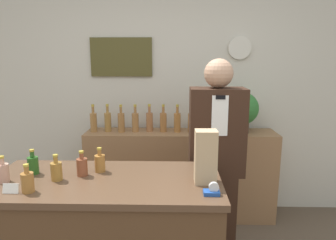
# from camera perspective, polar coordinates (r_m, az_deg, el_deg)

# --- Properties ---
(back_wall) EXTENTS (5.20, 0.09, 2.70)m
(back_wall) POSITION_cam_1_polar(r_m,az_deg,el_deg) (3.27, -0.33, 5.86)
(back_wall) COLOR beige
(back_wall) RESTS_ON ground_plane
(back_shelf) EXTENTS (1.96, 0.37, 0.94)m
(back_shelf) POSITION_cam_1_polar(r_m,az_deg,el_deg) (3.24, 2.39, -10.35)
(back_shelf) COLOR #8E6642
(back_shelf) RESTS_ON ground_plane
(shopkeeper) EXTENTS (0.43, 0.27, 1.68)m
(shopkeeper) POSITION_cam_1_polar(r_m,az_deg,el_deg) (2.45, 9.05, -8.60)
(shopkeeper) COLOR #331E14
(shopkeeper) RESTS_ON ground_plane
(potted_plant) EXTENTS (0.33, 0.33, 0.42)m
(potted_plant) POSITION_cam_1_polar(r_m,az_deg,el_deg) (3.10, 13.92, 1.90)
(potted_plant) COLOR #4C3D2D
(potted_plant) RESTS_ON back_shelf
(paper_bag) EXTENTS (0.13, 0.11, 0.33)m
(paper_bag) POSITION_cam_1_polar(r_m,az_deg,el_deg) (1.82, 7.18, -6.98)
(paper_bag) COLOR tan
(paper_bag) RESTS_ON display_counter
(tape_dispenser) EXTENTS (0.09, 0.06, 0.07)m
(tape_dispenser) POSITION_cam_1_polar(r_m,az_deg,el_deg) (1.72, 8.43, -13.18)
(tape_dispenser) COLOR #1E4799
(tape_dispenser) RESTS_ON display_counter
(price_card_left) EXTENTS (0.09, 0.02, 0.06)m
(price_card_left) POSITION_cam_1_polar(r_m,az_deg,el_deg) (1.93, -27.77, -11.48)
(price_card_left) COLOR white
(price_card_left) RESTS_ON display_counter
(counter_bottle_0) EXTENTS (0.07, 0.07, 0.17)m
(counter_bottle_0) POSITION_cam_1_polar(r_m,az_deg,el_deg) (2.10, -28.91, -8.71)
(counter_bottle_0) COLOR tan
(counter_bottle_0) RESTS_ON display_counter
(counter_bottle_1) EXTENTS (0.07, 0.07, 0.17)m
(counter_bottle_1) POSITION_cam_1_polar(r_m,az_deg,el_deg) (2.16, -24.31, -7.76)
(counter_bottle_1) COLOR #24571D
(counter_bottle_1) RESTS_ON display_counter
(counter_bottle_2) EXTENTS (0.07, 0.07, 0.17)m
(counter_bottle_2) POSITION_cam_1_polar(r_m,az_deg,el_deg) (1.89, -25.19, -10.58)
(counter_bottle_2) COLOR #9C672F
(counter_bottle_2) RESTS_ON display_counter
(counter_bottle_3) EXTENTS (0.07, 0.07, 0.17)m
(counter_bottle_3) POSITION_cam_1_polar(r_m,az_deg,el_deg) (2.00, -20.48, -9.01)
(counter_bottle_3) COLOR olive
(counter_bottle_3) RESTS_ON display_counter
(counter_bottle_4) EXTENTS (0.07, 0.07, 0.17)m
(counter_bottle_4) POSITION_cam_1_polar(r_m,az_deg,el_deg) (2.02, -16.05, -8.47)
(counter_bottle_4) COLOR brown
(counter_bottle_4) RESTS_ON display_counter
(counter_bottle_5) EXTENTS (0.07, 0.07, 0.17)m
(counter_bottle_5) POSITION_cam_1_polar(r_m,az_deg,el_deg) (2.06, -12.85, -7.92)
(counter_bottle_5) COLOR #A1692E
(counter_bottle_5) RESTS_ON display_counter
(shelf_bottle_0) EXTENTS (0.07, 0.07, 0.29)m
(shelf_bottle_0) POSITION_cam_1_polar(r_m,az_deg,el_deg) (3.17, -14.00, -0.28)
(shelf_bottle_0) COLOR olive
(shelf_bottle_0) RESTS_ON back_shelf
(shelf_bottle_1) EXTENTS (0.07, 0.07, 0.29)m
(shelf_bottle_1) POSITION_cam_1_polar(r_m,az_deg,el_deg) (3.16, -11.39, -0.23)
(shelf_bottle_1) COLOR olive
(shelf_bottle_1) RESTS_ON back_shelf
(shelf_bottle_2) EXTENTS (0.07, 0.07, 0.29)m
(shelf_bottle_2) POSITION_cam_1_polar(r_m,az_deg,el_deg) (3.10, -8.90, -0.33)
(shelf_bottle_2) COLOR #9A6939
(shelf_bottle_2) RESTS_ON back_shelf
(shelf_bottle_3) EXTENTS (0.07, 0.07, 0.29)m
(shelf_bottle_3) POSITION_cam_1_polar(r_m,az_deg,el_deg) (3.09, -6.23, -0.30)
(shelf_bottle_3) COLOR #9D6B3B
(shelf_bottle_3) RESTS_ON back_shelf
(shelf_bottle_4) EXTENTS (0.07, 0.07, 0.29)m
(shelf_bottle_4) POSITION_cam_1_polar(r_m,az_deg,el_deg) (3.10, -3.54, -0.22)
(shelf_bottle_4) COLOR #9E653D
(shelf_bottle_4) RESTS_ON back_shelf
(shelf_bottle_5) EXTENTS (0.07, 0.07, 0.29)m
(shelf_bottle_5) POSITION_cam_1_polar(r_m,az_deg,el_deg) (3.08, -0.90, -0.29)
(shelf_bottle_5) COLOR #A06735
(shelf_bottle_5) RESTS_ON back_shelf
(shelf_bottle_6) EXTENTS (0.07, 0.07, 0.29)m
(shelf_bottle_6) POSITION_cam_1_polar(r_m,az_deg,el_deg) (3.07, 1.78, -0.33)
(shelf_bottle_6) COLOR #A46A34
(shelf_bottle_6) RESTS_ON back_shelf
(shelf_bottle_7) EXTENTS (0.07, 0.07, 0.29)m
(shelf_bottle_7) POSITION_cam_1_polar(r_m,az_deg,el_deg) (3.07, 4.46, -0.36)
(shelf_bottle_7) COLOR #A36B3A
(shelf_bottle_7) RESTS_ON back_shelf
(shelf_bottle_8) EXTENTS (0.07, 0.07, 0.29)m
(shelf_bottle_8) POSITION_cam_1_polar(r_m,az_deg,el_deg) (3.08, 7.12, -0.35)
(shelf_bottle_8) COLOR olive
(shelf_bottle_8) RESTS_ON back_shelf
(shelf_bottle_9) EXTENTS (0.07, 0.07, 0.29)m
(shelf_bottle_9) POSITION_cam_1_polar(r_m,az_deg,el_deg) (3.12, 9.72, -0.29)
(shelf_bottle_9) COLOR olive
(shelf_bottle_9) RESTS_ON back_shelf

